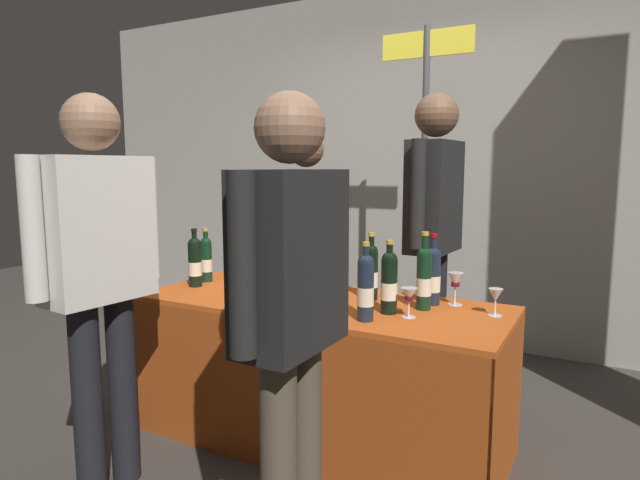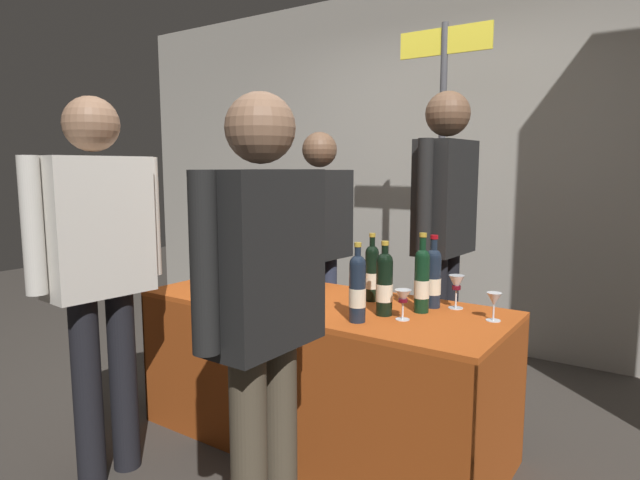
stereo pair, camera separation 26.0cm
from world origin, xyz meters
The scene contains 22 objects.
ground_plane centered at (0.00, 0.00, 0.00)m, with size 12.00×12.00×0.00m, color #38332D.
back_partition centered at (0.00, 1.91, 1.38)m, with size 6.73×0.12×2.76m, color #9E998E.
tasting_table centered at (0.00, 0.00, 0.51)m, with size 1.80×0.72×0.72m.
featured_wine_bottle centered at (-0.58, 0.23, 0.87)m, with size 0.07×0.07×0.35m.
display_bottle_0 centered at (0.50, 0.19, 0.87)m, with size 0.07×0.07×0.34m.
display_bottle_1 centered at (-0.78, 0.08, 0.86)m, with size 0.07×0.07×0.31m.
display_bottle_2 centered at (0.33, -0.21, 0.87)m, with size 0.07×0.07×0.34m.
display_bottle_3 centered at (-0.16, -0.03, 0.84)m, with size 0.07×0.07×0.29m.
display_bottle_4 centered at (-0.18, 0.24, 0.86)m, with size 0.08×0.08×0.34m.
display_bottle_5 centered at (0.21, 0.14, 0.86)m, with size 0.07×0.07×0.33m.
display_bottle_6 centered at (-0.75, -0.04, 0.86)m, with size 0.07×0.07×0.32m.
display_bottle_7 centered at (0.50, 0.08, 0.87)m, with size 0.07×0.07×0.36m.
display_bottle_8 centered at (0.38, -0.05, 0.87)m, with size 0.07×0.07×0.33m.
wine_glass_near_vendor centered at (0.48, -0.07, 0.82)m, with size 0.07×0.07×0.13m.
wine_glass_mid centered at (0.60, 0.24, 0.84)m, with size 0.07×0.07×0.16m.
wine_glass_near_taster centered at (0.81, 0.13, 0.81)m, with size 0.06×0.06×0.12m.
flower_vase centered at (0.00, -0.20, 0.86)m, with size 0.09×0.09×0.40m.
vendor_presenter centered at (0.34, 0.74, 1.08)m, with size 0.24×0.58×1.78m.
vendor_assistant centered at (-0.46, 0.67, 0.95)m, with size 0.24×0.61×1.59m.
taster_foreground_right centered at (0.35, -0.84, 0.95)m, with size 0.22×0.57×1.60m.
taster_foreground_left centered at (-0.60, -0.79, 1.00)m, with size 0.25×0.60×1.66m.
booth_signpost centered at (0.13, 1.18, 1.40)m, with size 0.60×0.04×2.26m.
Camera 1 is at (1.23, -2.26, 1.37)m, focal length 30.26 mm.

